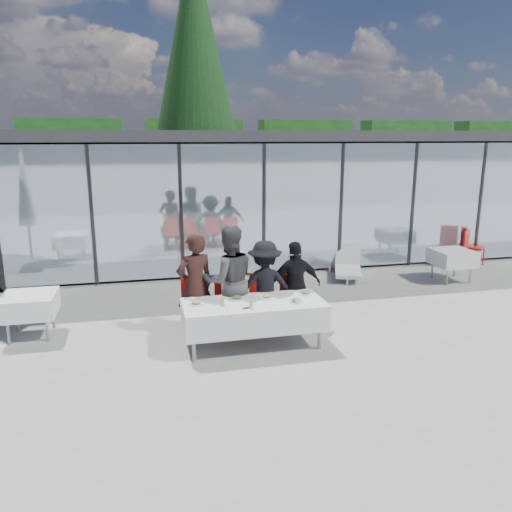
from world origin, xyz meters
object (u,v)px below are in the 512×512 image
Objects in this scene: plate_b at (237,298)px; spare_chair_a at (471,244)px; plate_extra at (296,301)px; lounger at (348,266)px; diner_chair_d at (293,296)px; plate_a at (196,303)px; spare_table_left at (29,305)px; folded_eyeglasses at (247,308)px; diner_d at (295,285)px; conifer_tree at (195,64)px; diner_b at (229,281)px; plate_c at (267,296)px; plate_d at (306,293)px; diner_a at (195,286)px; diner_chair_a at (195,304)px; dining_table at (254,315)px; spare_table_right at (452,258)px; diner_chair_c at (263,299)px; diner_chair_b at (228,301)px; spare_chair_b at (461,247)px; juice_bottle at (222,301)px; diner_c at (265,286)px.

spare_chair_a is at bearing 28.18° from plate_b.
plate_extra is 4.49m from lounger.
plate_extra is (-0.23, -0.91, 0.24)m from diner_chair_d.
plate_a is at bearing -139.53° from lounger.
spare_table_left is at bearing 173.65° from diner_chair_d.
folded_eyeglasses reaches higher than lounger.
conifer_tree is (-0.27, 12.36, 5.20)m from diner_d.
folded_eyeglasses reaches higher than spare_table_left.
diner_d is at bearing -88.74° from conifer_tree.
plate_extra is (0.95, -0.79, -0.17)m from diner_b.
diner_chair_d is at bearing 43.34° from plate_c.
folded_eyeglasses is (-1.10, -0.46, -0.02)m from plate_d.
diner_a is 7.25× the size of plate_a.
diner_chair_a and diner_chair_d have the same top height.
dining_table is at bearing -149.82° from spare_chair_a.
diner_d is at bearing 162.28° from diner_a.
dining_table is 0.72m from plate_extra.
plate_c is (1.16, 0.07, 0.00)m from plate_a.
spare_table_right is at bearing 8.69° from spare_table_left.
plate_a is (-1.24, -0.67, 0.24)m from diner_chair_c.
spare_table_left is (-4.49, 0.50, 0.02)m from diner_chair_d.
diner_a is at bearing 156.70° from plate_c.
diner_chair_c is 0.65m from plate_c.
spare_table_left is (-2.69, 1.17, -0.22)m from plate_a.
folded_eyeglasses is 0.01× the size of conifer_tree.
diner_chair_b reaches higher than spare_table_right.
plate_c is at bearing -149.71° from spare_chair_b.
folded_eyeglasses is at bearing -55.52° from diner_chair_a.
lounger is at bearing 48.36° from dining_table.
plate_a is 0.42m from juice_bottle.
spare_chair_a is at bearing 22.71° from diner_chair_a.
spare_chair_a is at bearing -151.15° from diner_d.
diner_chair_d reaches higher than plate_a.
juice_bottle reaches higher than folded_eyeglasses.
dining_table is at bearing 166.48° from plate_extra.
diner_a is 1.25m from diner_chair_c.
spare_chair_a is 12.23m from conifer_tree.
dining_table is 0.82m from diner_chair_c.
plate_extra is (0.33, -0.79, -0.02)m from diner_c.
diner_chair_b is 1.00× the size of diner_chair_d.
diner_chair_d reaches higher than lounger.
spare_chair_a is at bearing 32.67° from plate_d.
diner_chair_a is at bearing -4.54° from diner_d.
plate_c is at bearing -4.69° from plate_b.
diner_chair_d is 13.40m from conifer_tree.
folded_eyeglasses is (0.12, -1.02, 0.22)m from diner_chair_b.
diner_chair_d is 1.28m from plate_b.
spare_table_right is at bearing 24.54° from juice_bottle.
spare_table_left is at bearing -30.54° from diner_a.
plate_c is 4.01m from spare_table_left.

